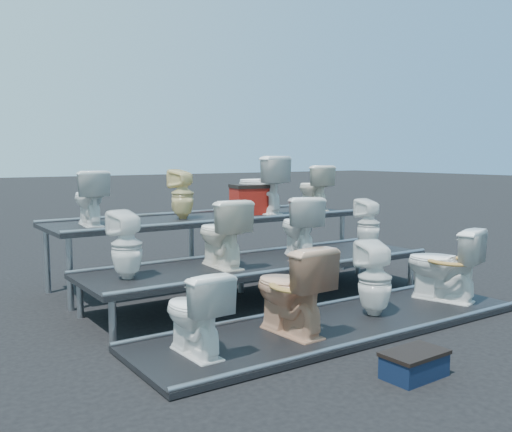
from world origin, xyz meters
TOP-DOWN VIEW (x-y plane):
  - ground at (0.00, 0.00)m, footprint 80.00×80.00m
  - tier_front at (0.00, -1.30)m, footprint 4.20×1.20m
  - tier_mid at (0.00, 0.00)m, footprint 4.20×1.20m
  - tier_back at (0.00, 1.30)m, footprint 4.20×1.20m
  - toilet_0 at (-1.58, -1.30)m, footprint 0.41×0.70m
  - toilet_1 at (-0.60, -1.30)m, footprint 0.50×0.83m
  - toilet_2 at (0.48, -1.30)m, footprint 0.42×0.43m
  - toilet_3 at (1.55, -1.30)m, footprint 0.68×0.91m
  - toilet_4 at (-1.65, 0.00)m, footprint 0.35×0.36m
  - toilet_5 at (-0.56, 0.00)m, footprint 0.46×0.76m
  - toilet_6 at (0.53, 0.00)m, footprint 0.64×0.83m
  - toilet_7 at (1.69, 0.00)m, footprint 0.30×0.31m
  - toilet_8 at (-1.59, 1.30)m, footprint 0.42×0.67m
  - toilet_9 at (-0.37, 1.30)m, footprint 0.37×0.37m
  - toilet_10 at (0.85, 1.30)m, footprint 0.56×0.85m
  - toilet_11 at (1.84, 1.30)m, footprint 0.49×0.72m
  - red_crate at (0.71, 1.32)m, footprint 0.58×0.50m
  - step_stool at (-0.36, -2.54)m, footprint 0.50×0.31m

SIDE VIEW (x-z plane):
  - ground at x=0.00m, z-range 0.00..0.00m
  - tier_front at x=0.00m, z-range 0.00..0.06m
  - step_stool at x=-0.36m, z-range 0.00..0.17m
  - tier_mid at x=0.00m, z-range 0.00..0.46m
  - toilet_0 at x=-1.58m, z-range 0.06..0.76m
  - tier_back at x=0.00m, z-range 0.00..0.86m
  - toilet_2 at x=0.48m, z-range 0.06..0.82m
  - toilet_3 at x=1.55m, z-range 0.06..0.89m
  - toilet_1 at x=-0.60m, z-range 0.06..0.89m
  - toilet_7 at x=1.69m, z-range 0.46..1.11m
  - toilet_4 at x=-1.65m, z-range 0.46..1.14m
  - toilet_6 at x=0.53m, z-range 0.46..1.20m
  - toilet_5 at x=-0.56m, z-range 0.46..1.21m
  - red_crate at x=0.71m, z-range 0.86..1.23m
  - toilet_9 at x=-0.37m, z-range 0.86..1.51m
  - toilet_8 at x=-1.59m, z-range 0.86..1.51m
  - toilet_11 at x=1.84m, z-range 0.86..1.53m
  - toilet_10 at x=0.85m, z-range 0.86..1.67m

